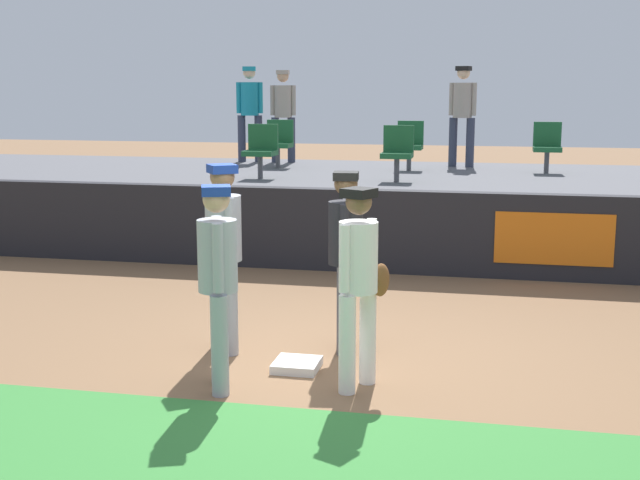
{
  "coord_description": "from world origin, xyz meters",
  "views": [
    {
      "loc": [
        1.52,
        -7.02,
        2.48
      ],
      "look_at": [
        -0.16,
        0.88,
        1.0
      ],
      "focal_mm": 46.59,
      "sensor_mm": 36.0,
      "label": 1
    }
  ],
  "objects_px": {
    "player_fielder_home": "(359,275)",
    "spectator_capped": "(283,109)",
    "player_runner_visitor": "(218,273)",
    "player_umpire": "(346,248)",
    "seat_front_center": "(398,150)",
    "seat_front_left": "(261,148)",
    "first_base": "(297,365)",
    "seat_back_left": "(279,141)",
    "spectator_hooded": "(462,109)",
    "spectator_casual": "(250,107)",
    "seat_back_center": "(410,143)",
    "seat_back_right": "(547,145)",
    "player_coach_visitor": "(224,244)"
  },
  "relations": [
    {
      "from": "first_base",
      "to": "seat_front_center",
      "type": "height_order",
      "value": "seat_front_center"
    },
    {
      "from": "player_fielder_home",
      "to": "spectator_hooded",
      "type": "relative_size",
      "value": 0.95
    },
    {
      "from": "seat_back_right",
      "to": "spectator_capped",
      "type": "relative_size",
      "value": 0.49
    },
    {
      "from": "player_coach_visitor",
      "to": "seat_front_left",
      "type": "bearing_deg",
      "value": 157.17
    },
    {
      "from": "seat_back_center",
      "to": "player_fielder_home",
      "type": "bearing_deg",
      "value": -87.04
    },
    {
      "from": "spectator_hooded",
      "to": "first_base",
      "type": "bearing_deg",
      "value": 96.11
    },
    {
      "from": "seat_back_center",
      "to": "spectator_capped",
      "type": "bearing_deg",
      "value": 157.09
    },
    {
      "from": "seat_front_left",
      "to": "player_umpire",
      "type": "bearing_deg",
      "value": -65.67
    },
    {
      "from": "seat_back_right",
      "to": "spectator_capped",
      "type": "distance_m",
      "value": 4.94
    },
    {
      "from": "seat_front_left",
      "to": "spectator_capped",
      "type": "relative_size",
      "value": 0.49
    },
    {
      "from": "seat_front_left",
      "to": "spectator_capped",
      "type": "height_order",
      "value": "spectator_capped"
    },
    {
      "from": "player_runner_visitor",
      "to": "spectator_capped",
      "type": "xyz_separation_m",
      "value": [
        -1.78,
        9.05,
        1.1
      ]
    },
    {
      "from": "player_fielder_home",
      "to": "player_umpire",
      "type": "xyz_separation_m",
      "value": [
        -0.29,
        0.99,
        0.02
      ]
    },
    {
      "from": "seat_back_left",
      "to": "seat_front_center",
      "type": "height_order",
      "value": "same"
    },
    {
      "from": "first_base",
      "to": "seat_front_left",
      "type": "relative_size",
      "value": 0.48
    },
    {
      "from": "seat_front_center",
      "to": "seat_front_left",
      "type": "relative_size",
      "value": 1.0
    },
    {
      "from": "seat_front_left",
      "to": "spectator_capped",
      "type": "xyz_separation_m",
      "value": [
        -0.38,
        2.86,
        0.53
      ]
    },
    {
      "from": "seat_back_right",
      "to": "spectator_hooded",
      "type": "relative_size",
      "value": 0.47
    },
    {
      "from": "seat_front_center",
      "to": "first_base",
      "type": "bearing_deg",
      "value": -92.25
    },
    {
      "from": "seat_back_left",
      "to": "first_base",
      "type": "bearing_deg",
      "value": -74.08
    },
    {
      "from": "seat_front_left",
      "to": "spectator_hooded",
      "type": "height_order",
      "value": "spectator_hooded"
    },
    {
      "from": "player_fielder_home",
      "to": "player_umpire",
      "type": "distance_m",
      "value": 1.03
    },
    {
      "from": "player_fielder_home",
      "to": "player_runner_visitor",
      "type": "relative_size",
      "value": 0.99
    },
    {
      "from": "spectator_hooded",
      "to": "spectator_casual",
      "type": "height_order",
      "value": "spectator_casual"
    },
    {
      "from": "seat_front_center",
      "to": "spectator_capped",
      "type": "bearing_deg",
      "value": 131.32
    },
    {
      "from": "first_base",
      "to": "seat_back_center",
      "type": "relative_size",
      "value": 0.48
    },
    {
      "from": "seat_back_right",
      "to": "seat_back_left",
      "type": "bearing_deg",
      "value": 180.0
    },
    {
      "from": "first_base",
      "to": "seat_back_center",
      "type": "xyz_separation_m",
      "value": [
        0.22,
        7.39,
        1.52
      ]
    },
    {
      "from": "player_runner_visitor",
      "to": "seat_front_left",
      "type": "xyz_separation_m",
      "value": [
        -1.4,
        6.19,
        0.57
      ]
    },
    {
      "from": "player_runner_visitor",
      "to": "seat_front_center",
      "type": "relative_size",
      "value": 2.04
    },
    {
      "from": "spectator_hooded",
      "to": "player_runner_visitor",
      "type": "bearing_deg",
      "value": 93.34
    },
    {
      "from": "player_runner_visitor",
      "to": "player_umpire",
      "type": "distance_m",
      "value": 1.5
    },
    {
      "from": "player_fielder_home",
      "to": "spectator_capped",
      "type": "xyz_separation_m",
      "value": [
        -2.91,
        8.79,
        1.12
      ]
    },
    {
      "from": "player_fielder_home",
      "to": "seat_front_center",
      "type": "relative_size",
      "value": 2.01
    },
    {
      "from": "spectator_casual",
      "to": "spectator_hooded",
      "type": "bearing_deg",
      "value": 162.7
    },
    {
      "from": "seat_front_center",
      "to": "player_umpire",
      "type": "bearing_deg",
      "value": -88.83
    },
    {
      "from": "seat_front_center",
      "to": "spectator_hooded",
      "type": "relative_size",
      "value": 0.47
    },
    {
      "from": "first_base",
      "to": "seat_back_left",
      "type": "distance_m",
      "value": 7.83
    },
    {
      "from": "spectator_casual",
      "to": "seat_back_center",
      "type": "bearing_deg",
      "value": 147.21
    },
    {
      "from": "player_umpire",
      "to": "seat_back_right",
      "type": "height_order",
      "value": "seat_back_right"
    },
    {
      "from": "seat_front_center",
      "to": "seat_back_center",
      "type": "bearing_deg",
      "value": 90.11
    },
    {
      "from": "player_coach_visitor",
      "to": "spectator_hooded",
      "type": "relative_size",
      "value": 1.01
    },
    {
      "from": "seat_front_center",
      "to": "seat_back_right",
      "type": "height_order",
      "value": "same"
    },
    {
      "from": "player_runner_visitor",
      "to": "seat_front_left",
      "type": "distance_m",
      "value": 6.37
    },
    {
      "from": "first_base",
      "to": "player_umpire",
      "type": "height_order",
      "value": "player_umpire"
    },
    {
      "from": "player_fielder_home",
      "to": "seat_back_left",
      "type": "relative_size",
      "value": 2.01
    },
    {
      "from": "spectator_hooded",
      "to": "seat_front_left",
      "type": "bearing_deg",
      "value": 55.17
    },
    {
      "from": "player_runner_visitor",
      "to": "player_umpire",
      "type": "height_order",
      "value": "player_umpire"
    },
    {
      "from": "seat_back_right",
      "to": "first_base",
      "type": "bearing_deg",
      "value": -108.69
    },
    {
      "from": "player_coach_visitor",
      "to": "spectator_hooded",
      "type": "bearing_deg",
      "value": 131.69
    }
  ]
}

